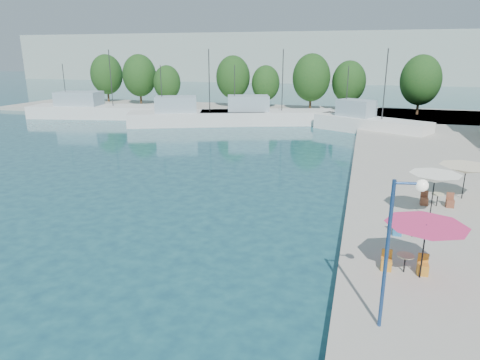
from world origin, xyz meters
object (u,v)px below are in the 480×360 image
(trawler_03, at_px, (265,116))
(trawler_04, at_px, (368,124))
(umbrella_white, at_px, (435,178))
(umbrella_pink, at_px, (426,231))
(umbrella_cream, at_px, (466,170))
(street_lamp, at_px, (400,228))
(trawler_02, at_px, (193,117))
(trawler_01, at_px, (97,110))

(trawler_03, distance_m, trawler_04, 13.83)
(trawler_03, height_order, trawler_04, same)
(umbrella_white, bearing_deg, trawler_04, 96.19)
(umbrella_pink, relative_size, umbrella_cream, 1.01)
(street_lamp, bearing_deg, umbrella_white, 67.20)
(umbrella_cream, bearing_deg, umbrella_white, -119.46)
(umbrella_cream, distance_m, street_lamp, 15.70)
(umbrella_white, xyz_separation_m, street_lamp, (-2.55, -10.68, 1.22))
(umbrella_white, bearing_deg, umbrella_cream, 60.54)
(trawler_02, xyz_separation_m, umbrella_white, (25.76, -29.65, 1.80))
(umbrella_pink, bearing_deg, street_lamp, -109.67)
(umbrella_pink, xyz_separation_m, street_lamp, (-1.32, -3.69, 1.47))
(trawler_03, bearing_deg, umbrella_cream, -74.41)
(trawler_01, relative_size, trawler_02, 1.16)
(umbrella_white, height_order, umbrella_cream, umbrella_white)
(umbrella_pink, height_order, umbrella_cream, umbrella_pink)
(umbrella_pink, height_order, street_lamp, street_lamp)
(trawler_04, distance_m, umbrella_cream, 26.67)
(umbrella_pink, height_order, umbrella_white, umbrella_white)
(umbrella_cream, height_order, street_lamp, street_lamp)
(trawler_01, bearing_deg, umbrella_pink, -54.46)
(umbrella_pink, bearing_deg, umbrella_cream, 72.20)
(street_lamp, bearing_deg, umbrella_cream, 62.36)
(trawler_01, xyz_separation_m, street_lamp, (39.75, -42.92, 3.02))
(trawler_03, distance_m, umbrella_cream, 34.87)
(trawler_01, distance_m, umbrella_cream, 52.77)
(trawler_01, distance_m, street_lamp, 58.58)
(street_lamp, bearing_deg, trawler_01, 123.43)
(trawler_01, bearing_deg, umbrella_white, -48.08)
(trawler_03, height_order, umbrella_cream, trawler_03)
(trawler_01, height_order, umbrella_white, trawler_01)
(trawler_02, xyz_separation_m, umbrella_pink, (24.53, -36.64, 1.55))
(trawler_01, relative_size, umbrella_white, 7.99)
(umbrella_pink, relative_size, street_lamp, 0.63)
(umbrella_cream, bearing_deg, umbrella_pink, -107.80)
(umbrella_pink, distance_m, street_lamp, 4.18)
(trawler_03, xyz_separation_m, trawler_04, (13.48, -3.10, 0.00))
(trawler_03, height_order, umbrella_white, trawler_03)
(umbrella_pink, bearing_deg, umbrella_white, 80.00)
(trawler_01, distance_m, trawler_04, 39.08)
(trawler_03, bearing_deg, trawler_02, -175.66)
(trawler_04, xyz_separation_m, street_lamp, (0.72, -40.87, 3.02))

